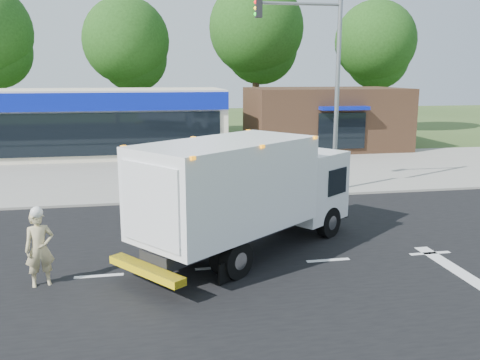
{
  "coord_description": "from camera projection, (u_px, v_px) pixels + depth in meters",
  "views": [
    {
      "loc": [
        -4.68,
        -12.31,
        4.98
      ],
      "look_at": [
        -1.89,
        2.91,
        1.7
      ],
      "focal_mm": 38.0,
      "sensor_mm": 36.0,
      "label": 1
    }
  ],
  "objects": [
    {
      "name": "ground",
      "position": [
        328.0,
        261.0,
        13.71
      ],
      "size": [
        120.0,
        120.0,
        0.0
      ],
      "primitive_type": "plane",
      "color": "#385123",
      "rests_on": "ground"
    },
    {
      "name": "road_asphalt",
      "position": [
        328.0,
        261.0,
        13.7
      ],
      "size": [
        60.0,
        14.0,
        0.02
      ],
      "primitive_type": "cube",
      "color": "black",
      "rests_on": "ground"
    },
    {
      "name": "retail_strip_mall",
      "position": [
        75.0,
        122.0,
        30.88
      ],
      "size": [
        18.0,
        6.2,
        4.0
      ],
      "color": "beige",
      "rests_on": "ground"
    },
    {
      "name": "emergency_worker",
      "position": [
        40.0,
        247.0,
        11.93
      ],
      "size": [
        0.77,
        0.63,
        1.95
      ],
      "rotation": [
        0.0,
        0.0,
        0.31
      ],
      "color": "tan",
      "rests_on": "ground"
    },
    {
      "name": "sidewalk",
      "position": [
        261.0,
        191.0,
        21.58
      ],
      "size": [
        60.0,
        2.4,
        0.12
      ],
      "primitive_type": "cube",
      "color": "gray",
      "rests_on": "ground"
    },
    {
      "name": "parking_apron",
      "position": [
        237.0,
        167.0,
        27.17
      ],
      "size": [
        60.0,
        9.0,
        0.02
      ],
      "primitive_type": "cube",
      "color": "gray",
      "rests_on": "ground"
    },
    {
      "name": "background_trees",
      "position": [
        194.0,
        41.0,
        39.13
      ],
      "size": [
        36.77,
        7.39,
        12.1
      ],
      "color": "#332114",
      "rests_on": "ground"
    },
    {
      "name": "traffic_signal_pole",
      "position": [
        323.0,
        74.0,
        20.41
      ],
      "size": [
        3.51,
        0.25,
        8.0
      ],
      "color": "gray",
      "rests_on": "ground"
    },
    {
      "name": "brown_storefront",
      "position": [
        325.0,
        118.0,
        33.75
      ],
      "size": [
        10.0,
        6.7,
        4.0
      ],
      "color": "#382316",
      "rests_on": "ground"
    },
    {
      "name": "lane_markings",
      "position": [
        399.0,
        276.0,
        12.64
      ],
      "size": [
        55.2,
        7.0,
        0.01
      ],
      "color": "silver",
      "rests_on": "road_asphalt"
    },
    {
      "name": "ems_box_truck",
      "position": [
        246.0,
        188.0,
        13.91
      ],
      "size": [
        7.22,
        6.32,
        3.27
      ],
      "rotation": [
        0.0,
        0.0,
        0.66
      ],
      "color": "black",
      "rests_on": "ground"
    }
  ]
}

